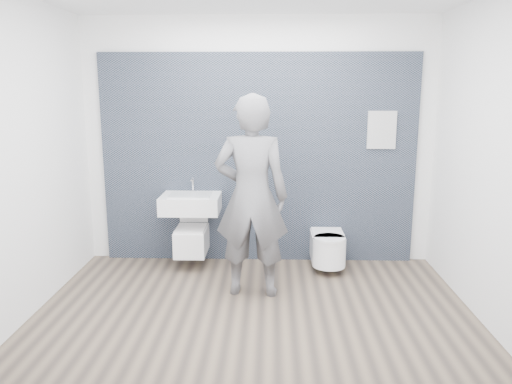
{
  "coord_description": "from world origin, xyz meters",
  "views": [
    {
      "loc": [
        0.15,
        -4.23,
        2.02
      ],
      "look_at": [
        0.0,
        0.6,
        1.0
      ],
      "focal_mm": 35.0,
      "sensor_mm": 36.0,
      "label": 1
    }
  ],
  "objects_px": {
    "washbasin": "(191,203)",
    "toilet_square": "(192,238)",
    "toilet_rounded": "(328,248)",
    "visitor": "(251,197)"
  },
  "relations": [
    {
      "from": "visitor",
      "to": "toilet_square",
      "type": "bearing_deg",
      "value": -43.1
    },
    {
      "from": "toilet_square",
      "to": "toilet_rounded",
      "type": "xyz_separation_m",
      "value": [
        1.54,
        -0.07,
        -0.08
      ]
    },
    {
      "from": "toilet_rounded",
      "to": "washbasin",
      "type": "bearing_deg",
      "value": 177.56
    },
    {
      "from": "washbasin",
      "to": "visitor",
      "type": "relative_size",
      "value": 0.33
    },
    {
      "from": "toilet_square",
      "to": "visitor",
      "type": "relative_size",
      "value": 0.34
    },
    {
      "from": "washbasin",
      "to": "toilet_square",
      "type": "bearing_deg",
      "value": 90.0
    },
    {
      "from": "toilet_rounded",
      "to": "visitor",
      "type": "xyz_separation_m",
      "value": [
        -0.83,
        -0.67,
        0.73
      ]
    },
    {
      "from": "washbasin",
      "to": "toilet_square",
      "type": "height_order",
      "value": "washbasin"
    },
    {
      "from": "toilet_rounded",
      "to": "visitor",
      "type": "height_order",
      "value": "visitor"
    },
    {
      "from": "washbasin",
      "to": "toilet_rounded",
      "type": "height_order",
      "value": "washbasin"
    }
  ]
}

